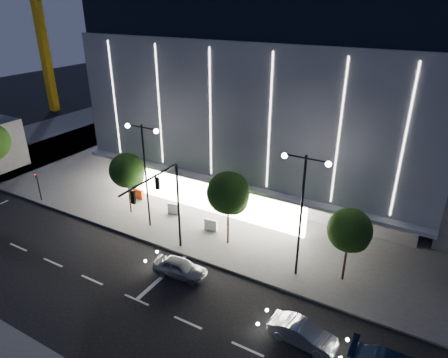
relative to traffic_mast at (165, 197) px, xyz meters
name	(u,v)px	position (x,y,z in m)	size (l,w,h in m)	color
ground	(129,277)	(-1.00, -3.34, -5.03)	(160.00, 160.00, 0.00)	black
sidewalk_museum	(310,172)	(4.00, 20.66, -4.95)	(70.00, 40.00, 0.15)	#474747
sidewalk_west	(0,155)	(-31.00, 6.66, -4.95)	(16.00, 50.00, 0.15)	#474747
museum	(293,90)	(1.98, 18.97, 4.25)	(30.00, 25.80, 18.00)	#4C4C51
traffic_mast	(165,197)	(0.00, 0.00, 0.00)	(0.33, 5.89, 7.07)	black
street_lamp_west	(145,162)	(-4.00, 2.66, 0.93)	(3.16, 0.36, 9.00)	black
street_lamp_east	(302,200)	(9.00, 2.66, 0.93)	(3.16, 0.36, 9.00)	black
ped_signal_far	(38,184)	(-16.00, 1.16, -3.14)	(0.22, 0.24, 3.00)	black
tree_left	(127,172)	(-6.97, 3.68, -0.99)	(3.02, 3.02, 5.72)	black
tree_mid	(229,195)	(3.03, 3.68, -0.69)	(3.25, 3.25, 6.15)	black
tree_right	(350,232)	(12.03, 3.68, -1.14)	(2.91, 2.91, 5.51)	black
car_lead	(180,268)	(2.00, -1.39, -4.37)	(1.56, 3.87, 1.32)	#979A9E
car_second	(303,334)	(11.44, -2.87, -4.38)	(1.36, 3.90, 1.29)	#AFB3B7
barrier_a	(138,194)	(-8.15, 6.02, -4.38)	(1.10, 0.25, 1.00)	red
barrier_b	(174,209)	(-3.47, 5.32, -4.38)	(1.10, 0.25, 1.00)	white
barrier_d	(211,225)	(0.87, 4.58, -4.38)	(1.10, 0.25, 1.00)	white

